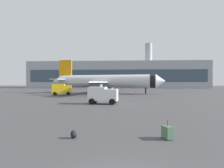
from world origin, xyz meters
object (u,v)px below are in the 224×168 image
object	(u,v)px
safety_cone_near	(89,92)
safety_cone_far	(130,92)
airplane_at_gate	(105,81)
safety_cone_outer	(92,91)
traveller_backpack	(74,134)
rolling_suitcase	(167,132)
service_truck	(62,89)
cargo_van	(103,94)
safety_cone_mid	(114,98)

from	to	relation	value
safety_cone_near	safety_cone_far	distance (m)	13.75
airplane_at_gate	safety_cone_near	distance (m)	7.40
safety_cone_outer	traveller_backpack	size ratio (longest dim) A/B	1.66
safety_cone_far	safety_cone_near	bearing A→B (deg)	162.93
safety_cone_outer	rolling_suitcase	distance (m)	55.06
service_truck	safety_cone_outer	world-z (taller)	service_truck
cargo_van	safety_cone_outer	xyz separation A→B (m)	(-7.71, 36.10, -1.06)
safety_cone_near	traveller_backpack	world-z (taller)	safety_cone_near
service_truck	traveller_backpack	bearing A→B (deg)	-70.41
airplane_at_gate	safety_cone_outer	xyz separation A→B (m)	(-5.32, 8.62, -3.26)
safety_cone_outer	rolling_suitcase	size ratio (longest dim) A/B	0.72
cargo_van	traveller_backpack	size ratio (longest dim) A/B	9.52
safety_cone_near	safety_cone_outer	bearing A→B (deg)	88.74
safety_cone_far	safety_cone_outer	bearing A→B (deg)	145.86
safety_cone_mid	safety_cone_far	distance (m)	20.94
airplane_at_gate	cargo_van	distance (m)	27.68
service_truck	safety_cone_mid	distance (m)	19.28
cargo_van	rolling_suitcase	distance (m)	18.25
safety_cone_near	rolling_suitcase	distance (m)	50.44
safety_cone_near	rolling_suitcase	size ratio (longest dim) A/B	0.66
safety_cone_mid	safety_cone_far	size ratio (longest dim) A/B	1.18
service_truck	airplane_at_gate	bearing A→B (deg)	37.09
safety_cone_mid	traveller_backpack	bearing A→B (deg)	-92.84
safety_cone_far	rolling_suitcase	size ratio (longest dim) A/B	0.64
airplane_at_gate	rolling_suitcase	world-z (taller)	airplane_at_gate
cargo_van	safety_cone_far	bearing A→B (deg)	78.93
safety_cone_near	safety_cone_outer	xyz separation A→B (m)	(0.11, 4.80, 0.04)
rolling_suitcase	service_truck	bearing A→B (deg)	116.84
airplane_at_gate	rolling_suitcase	distance (m)	45.63
cargo_van	safety_cone_far	distance (m)	27.80
safety_cone_outer	traveller_backpack	xyz separation A→B (m)	(7.91, -53.60, -0.16)
cargo_van	safety_cone_outer	world-z (taller)	cargo_van
cargo_van	safety_cone_far	xyz separation A→B (m)	(5.33, 27.26, -1.10)
rolling_suitcase	cargo_van	bearing A→B (deg)	108.11
cargo_van	safety_cone_mid	xyz separation A→B (m)	(1.40, 6.69, -1.04)
safety_cone_mid	safety_cone_outer	bearing A→B (deg)	107.21
airplane_at_gate	traveller_backpack	size ratio (longest dim) A/B	74.00
service_truck	traveller_backpack	xyz separation A→B (m)	(13.16, -36.99, -1.37)
rolling_suitcase	traveller_backpack	size ratio (longest dim) A/B	2.29
safety_cone_near	safety_cone_outer	size ratio (longest dim) A/B	0.91
rolling_suitcase	safety_cone_near	bearing A→B (deg)	105.50
traveller_backpack	safety_cone_far	bearing A→B (deg)	83.46
cargo_van	safety_cone_near	distance (m)	32.27
airplane_at_gate	cargo_van	world-z (taller)	airplane_at_gate
safety_cone_near	traveller_backpack	bearing A→B (deg)	-80.67
safety_cone_mid	rolling_suitcase	xyz separation A→B (m)	(4.26, -24.00, -0.02)
safety_cone_outer	traveller_backpack	distance (m)	54.18
service_truck	safety_cone_near	distance (m)	12.94
cargo_van	safety_cone_mid	world-z (taller)	cargo_van
safety_cone_far	rolling_suitcase	xyz separation A→B (m)	(0.33, -44.57, 0.04)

